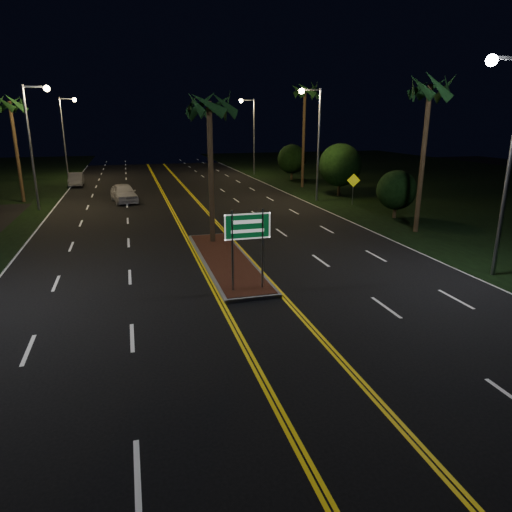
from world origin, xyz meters
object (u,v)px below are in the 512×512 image
object	(u,v)px
palm_left_far	(10,104)
car_far	(76,178)
shrub_far	(292,159)
shrub_mid	(340,165)
palm_right_near	(430,90)
warning_sign	(353,185)
highway_sign	(248,234)
palm_right_far	(305,92)
streetlight_right_near	(505,144)
streetlight_right_far	(251,128)
median_island	(226,260)
palm_median	(209,106)
shrub_near	(397,190)
car_near	(124,191)
streetlight_left_far	(66,128)
streetlight_left_mid	(34,133)
streetlight_right_mid	(315,132)

from	to	relation	value
palm_left_far	car_far	distance (m)	12.14
shrub_far	shrub_mid	bearing A→B (deg)	-89.05
palm_right_near	car_far	xyz separation A→B (m)	(-22.00, 27.37, -7.45)
shrub_far	warning_sign	world-z (taller)	shrub_far
highway_sign	palm_right_far	world-z (taller)	palm_right_far
shrub_far	palm_left_far	bearing A→B (deg)	-163.26
streetlight_right_near	palm_left_far	world-z (taller)	streetlight_right_near
shrub_mid	shrub_far	world-z (taller)	shrub_mid
palm_left_far	streetlight_right_far	bearing A→B (deg)	30.88
median_island	shrub_mid	distance (m)	22.18
palm_median	palm_left_far	size ratio (longest dim) A/B	0.94
shrub_near	car_near	world-z (taller)	shrub_near
streetlight_right_near	shrub_far	bearing A→B (deg)	84.65
palm_right_far	car_far	size ratio (longest dim) A/B	2.25
streetlight_right_near	palm_right_near	distance (m)	8.61
palm_right_far	shrub_far	bearing A→B (deg)	80.54
palm_median	shrub_mid	xyz separation A→B (m)	(14.00, 13.50, -4.55)
palm_right_near	shrub_mid	xyz separation A→B (m)	(1.50, 14.00, -5.49)
palm_right_far	streetlight_right_far	bearing A→B (deg)	100.33
median_island	palm_right_far	world-z (taller)	palm_right_far
palm_right_near	car_far	size ratio (longest dim) A/B	2.03
median_island	car_near	bearing A→B (deg)	104.06
palm_left_far	shrub_far	bearing A→B (deg)	16.74
streetlight_right_near	car_far	distance (m)	40.98
median_island	streetlight_left_far	size ratio (longest dim) A/B	1.14
streetlight_left_mid	shrub_near	bearing A→B (deg)	-22.52
palm_median	streetlight_right_mid	bearing A→B (deg)	47.30
streetlight_right_mid	car_far	size ratio (longest dim) A/B	1.97
highway_sign	streetlight_left_mid	distance (m)	23.93
palm_median	palm_left_far	bearing A→B (deg)	126.18
palm_right_near	palm_median	bearing A→B (deg)	177.71
streetlight_left_mid	palm_right_near	world-z (taller)	palm_right_near
palm_right_near	car_near	size ratio (longest dim) A/B	1.75
shrub_mid	streetlight_right_mid	bearing A→B (deg)	-149.44
streetlight_right_far	shrub_near	xyz separation A→B (m)	(2.89, -28.00, -3.71)
streetlight_right_far	car_near	distance (m)	22.82
streetlight_left_mid	warning_sign	size ratio (longest dim) A/B	3.60
median_island	streetlight_right_mid	bearing A→B (deg)	54.72
streetlight_right_mid	streetlight_right_near	bearing A→B (deg)	-90.00
palm_right_far	car_near	size ratio (longest dim) A/B	1.94
palm_median	warning_sign	size ratio (longest dim) A/B	3.32
palm_right_near	median_island	bearing A→B (deg)	-166.50
palm_median	palm_right_near	bearing A→B (deg)	-2.29
palm_left_far	warning_sign	size ratio (longest dim) A/B	3.52
palm_left_far	car_near	world-z (taller)	palm_left_far
palm_left_far	warning_sign	xyz separation A→B (m)	(25.80, -8.62, -6.12)
streetlight_left_mid	shrub_mid	world-z (taller)	streetlight_left_mid
palm_left_far	palm_right_near	distance (m)	31.05
streetlight_right_near	streetlight_right_far	bearing A→B (deg)	90.00
shrub_mid	shrub_far	size ratio (longest dim) A/B	1.17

